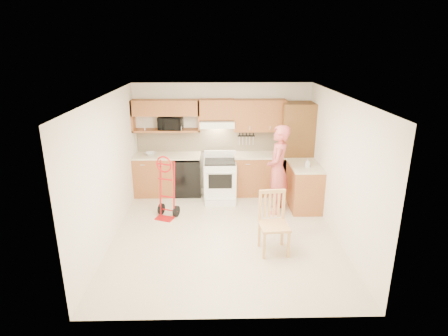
{
  "coord_description": "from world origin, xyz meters",
  "views": [
    {
      "loc": [
        -0.15,
        -6.14,
        3.32
      ],
      "look_at": [
        0.0,
        0.5,
        1.1
      ],
      "focal_mm": 30.0,
      "sensor_mm": 36.0,
      "label": 1
    }
  ],
  "objects_px": {
    "microwave": "(171,123)",
    "person": "(278,170)",
    "range": "(220,177)",
    "dining_chair": "(274,224)",
    "hand_truck": "(165,190)"
  },
  "relations": [
    {
      "from": "microwave",
      "to": "range",
      "type": "height_order",
      "value": "microwave"
    },
    {
      "from": "hand_truck",
      "to": "person",
      "type": "bearing_deg",
      "value": 27.24
    },
    {
      "from": "range",
      "to": "hand_truck",
      "type": "bearing_deg",
      "value": -140.21
    },
    {
      "from": "hand_truck",
      "to": "range",
      "type": "bearing_deg",
      "value": 60.89
    },
    {
      "from": "hand_truck",
      "to": "microwave",
      "type": "bearing_deg",
      "value": 111.4
    },
    {
      "from": "microwave",
      "to": "person",
      "type": "xyz_separation_m",
      "value": [
        2.25,
        -1.15,
        -0.73
      ]
    },
    {
      "from": "dining_chair",
      "to": "hand_truck",
      "type": "bearing_deg",
      "value": 140.12
    },
    {
      "from": "microwave",
      "to": "person",
      "type": "distance_m",
      "value": 2.62
    },
    {
      "from": "person",
      "to": "range",
      "type": "bearing_deg",
      "value": -105.12
    },
    {
      "from": "microwave",
      "to": "range",
      "type": "relative_size",
      "value": 0.51
    },
    {
      "from": "dining_chair",
      "to": "range",
      "type": "bearing_deg",
      "value": 105.77
    },
    {
      "from": "hand_truck",
      "to": "dining_chair",
      "type": "height_order",
      "value": "hand_truck"
    },
    {
      "from": "range",
      "to": "person",
      "type": "bearing_deg",
      "value": -29.9
    },
    {
      "from": "microwave",
      "to": "dining_chair",
      "type": "relative_size",
      "value": 0.51
    },
    {
      "from": "person",
      "to": "hand_truck",
      "type": "relative_size",
      "value": 1.57
    }
  ]
}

